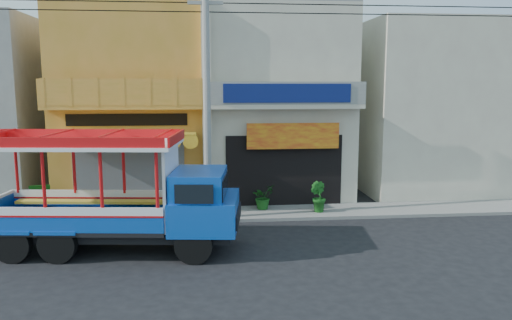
{
  "coord_description": "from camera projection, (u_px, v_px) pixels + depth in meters",
  "views": [
    {
      "loc": [
        -1.02,
        -14.21,
        4.93
      ],
      "look_at": [
        0.64,
        2.5,
        2.33
      ],
      "focal_mm": 35.0,
      "sensor_mm": 36.0,
      "label": 1
    }
  ],
  "objects": [
    {
      "name": "potted_plant_a",
      "position": [
        263.0,
        197.0,
        19.17
      ],
      "size": [
        1.12,
        1.1,
        0.94
      ],
      "primitive_type": "imported",
      "rotation": [
        0.0,
        0.0,
        0.7
      ],
      "color": "#175218",
      "rests_on": "sidewalk"
    },
    {
      "name": "songthaew_truck",
      "position": [
        129.0,
        195.0,
        14.5
      ],
      "size": [
        7.76,
        3.28,
        3.51
      ],
      "color": "black",
      "rests_on": "ground"
    },
    {
      "name": "filler_building_right",
      "position": [
        424.0,
        108.0,
        22.99
      ],
      "size": [
        6.0,
        6.0,
        7.6
      ],
      "primitive_type": "cube",
      "color": "beige",
      "rests_on": "ground"
    },
    {
      "name": "potted_plant_b",
      "position": [
        318.0,
        197.0,
        18.75
      ],
      "size": [
        0.75,
        0.79,
        1.13
      ],
      "primitive_type": "imported",
      "rotation": [
        0.0,
        0.0,
        2.12
      ],
      "color": "#175218",
      "rests_on": "sidewalk"
    },
    {
      "name": "ground",
      "position": [
        243.0,
        250.0,
        14.82
      ],
      "size": [
        90.0,
        90.0,
        0.0
      ],
      "primitive_type": "plane",
      "color": "black",
      "rests_on": "ground"
    },
    {
      "name": "utility_pole",
      "position": [
        211.0,
        80.0,
        17.21
      ],
      "size": [
        28.0,
        0.26,
        9.0
      ],
      "color": "gray",
      "rests_on": "ground"
    },
    {
      "name": "shophouse_left",
      "position": [
        137.0,
        102.0,
        21.63
      ],
      "size": [
        6.0,
        7.5,
        8.24
      ],
      "color": "#BD872A",
      "rests_on": "ground"
    },
    {
      "name": "shophouse_right",
      "position": [
        274.0,
        101.0,
        22.22
      ],
      "size": [
        6.0,
        6.75,
        8.24
      ],
      "color": "beige",
      "rests_on": "ground"
    },
    {
      "name": "sidewalk",
      "position": [
        235.0,
        214.0,
        18.75
      ],
      "size": [
        30.0,
        2.0,
        0.12
      ],
      "primitive_type": "cube",
      "color": "slate",
      "rests_on": "ground"
    },
    {
      "name": "green_sign",
      "position": [
        40.0,
        202.0,
        18.31
      ],
      "size": [
        0.72,
        0.46,
        1.1
      ],
      "color": "black",
      "rests_on": "sidewalk"
    },
    {
      "name": "party_pilaster",
      "position": [
        207.0,
        108.0,
        18.88
      ],
      "size": [
        0.35,
        0.3,
        8.0
      ],
      "primitive_type": "cube",
      "color": "beige",
      "rests_on": "ground"
    }
  ]
}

